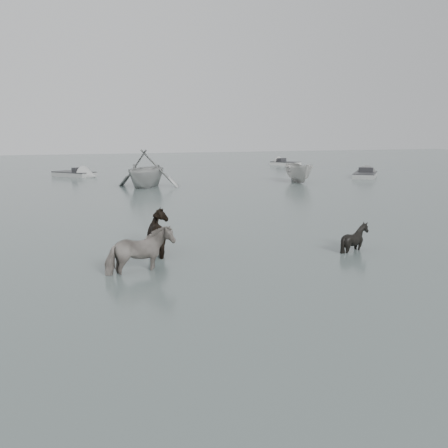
{
  "coord_description": "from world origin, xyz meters",
  "views": [
    {
      "loc": [
        -5.18,
        -12.37,
        3.68
      ],
      "look_at": [
        -0.38,
        1.06,
        1.0
      ],
      "focal_mm": 40.0,
      "sensor_mm": 36.0,
      "label": 1
    }
  ],
  "objects": [
    {
      "name": "ground",
      "position": [
        0.0,
        0.0,
        0.0
      ],
      "size": [
        140.0,
        140.0,
        0.0
      ],
      "primitive_type": "plane",
      "color": "#495754",
      "rests_on": "ground"
    },
    {
      "name": "pony_pinto",
      "position": [
        -3.0,
        0.3,
        0.75
      ],
      "size": [
        1.9,
        1.16,
        1.5
      ],
      "primitive_type": "imported",
      "rotation": [
        0.0,
        0.0,
        1.78
      ],
      "color": "black",
      "rests_on": "ground"
    },
    {
      "name": "pony_dark",
      "position": [
        -1.89,
        2.35,
        0.77
      ],
      "size": [
        1.81,
        1.93,
        1.55
      ],
      "primitive_type": "imported",
      "rotation": [
        0.0,
        0.0,
        1.97
      ],
      "color": "black",
      "rests_on": "ground"
    },
    {
      "name": "pony_black",
      "position": [
        3.76,
        0.52,
        0.59
      ],
      "size": [
        1.34,
        1.27,
        1.18
      ],
      "primitive_type": "imported",
      "rotation": [
        0.0,
        0.0,
        1.2
      ],
      "color": "black",
      "rests_on": "ground"
    },
    {
      "name": "rowboat_trail",
      "position": [
        1.1,
        20.37,
        1.3
      ],
      "size": [
        6.22,
        6.44,
        2.6
      ],
      "primitive_type": "imported",
      "rotation": [
        0.0,
        0.0,
        2.59
      ],
      "color": "#A1A4A1",
      "rests_on": "ground"
    },
    {
      "name": "boat_small",
      "position": [
        12.02,
        19.7,
        0.78
      ],
      "size": [
        2.29,
        4.24,
        1.55
      ],
      "primitive_type": "imported",
      "rotation": [
        0.0,
        0.0,
        -0.2
      ],
      "color": "#B2B1AD",
      "rests_on": "ground"
    },
    {
      "name": "skiff_port",
      "position": [
        18.82,
        21.29,
        0.38
      ],
      "size": [
        4.47,
        4.91,
        0.75
      ],
      "primitive_type": null,
      "rotation": [
        0.0,
        0.0,
        0.87
      ],
      "color": "gray",
      "rests_on": "ground"
    },
    {
      "name": "skiff_mid",
      "position": [
        -3.01,
        30.04,
        0.38
      ],
      "size": [
        4.34,
        4.8,
        0.75
      ],
      "primitive_type": null,
      "rotation": [
        0.0,
        0.0,
        -0.88
      ],
      "color": "gray",
      "rests_on": "ground"
    },
    {
      "name": "skiff_star",
      "position": [
        19.19,
        36.11,
        0.38
      ],
      "size": [
        3.52,
        4.32,
        0.75
      ],
      "primitive_type": null,
      "rotation": [
        0.0,
        0.0,
        2.13
      ],
      "color": "beige",
      "rests_on": "ground"
    }
  ]
}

